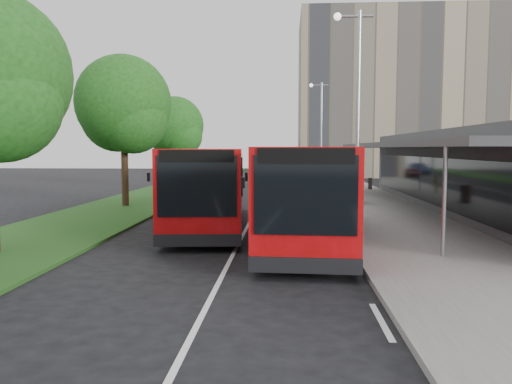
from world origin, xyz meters
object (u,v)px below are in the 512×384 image
bus_main (307,193)px  car_near (287,172)px  lamp_post_far (320,128)px  bus_second (209,187)px  tree_far (175,129)px  bollard (338,184)px  tree_mid (124,109)px  car_far (269,168)px  lamp_post_near (356,105)px  litter_bin (358,193)px

bus_main → car_near: bearing=93.6°
lamp_post_far → bus_second: lamp_post_far is taller
tree_far → bus_main: 23.16m
bollard → lamp_post_far: bearing=103.4°
bus_main → tree_mid: bearing=138.5°
tree_mid → tree_far: 12.01m
car_far → lamp_post_near: bearing=-78.1°
lamp_post_far → bus_second: (-5.65, -19.05, -3.12)m
lamp_post_near → litter_bin: (1.41, 8.93, -4.07)m
bollard → lamp_post_near: bearing=-93.7°
bus_second → car_near: size_ratio=3.68×
lamp_post_near → bus_main: 4.11m
lamp_post_far → car_near: lamp_post_far is taller
bollard → car_far: (-5.83, 27.10, 0.00)m
bus_main → bollard: size_ratio=10.80×
car_near → car_far: (-2.31, 6.11, 0.16)m
lamp_post_near → bus_main: lamp_post_near is taller
car_near → bollard: bearing=-84.0°
tree_far → lamp_post_near: bearing=-59.7°
lamp_post_near → car_near: 37.01m
bus_second → car_near: bus_second is taller
tree_mid → bus_main: bearing=-44.2°
lamp_post_far → car_near: size_ratio=2.63×
tree_far → litter_bin: bearing=-38.9°
litter_bin → car_far: (-6.22, 33.87, 0.03)m
car_far → lamp_post_far: bearing=-72.6°
bus_second → car_near: 35.89m
tree_mid → bus_main: (9.27, -9.01, -3.55)m
lamp_post_near → bus_main: bearing=-133.4°
tree_far → bus_main: size_ratio=0.63×
lamp_post_near → bollard: bearing=86.3°
tree_mid → lamp_post_far: (11.13, 12.95, -0.45)m
bollard → car_near: 21.29m
bus_second → bollard: size_ratio=10.69×
car_near → bus_main: bearing=-92.6°
lamp_post_near → car_far: 43.26m
tree_far → litter_bin: (12.54, -10.12, -3.93)m
bus_second → litter_bin: bus_second is taller
bus_second → litter_bin: 10.70m
tree_mid → litter_bin: tree_mid is taller
bollard → car_near: size_ratio=0.34×
tree_mid → car_far: bearing=80.0°
bus_main → car_far: (-2.96, 44.76, -0.95)m
tree_mid → bus_second: (5.47, -6.10, -3.58)m
bus_main → bollard: (2.88, 17.66, -0.95)m
bus_second → car_far: 41.87m
bus_second → car_far: size_ratio=2.73×
car_far → bus_second: bearing=-85.6°
tree_far → car_near: tree_far is taller
lamp_post_far → car_near: 17.39m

